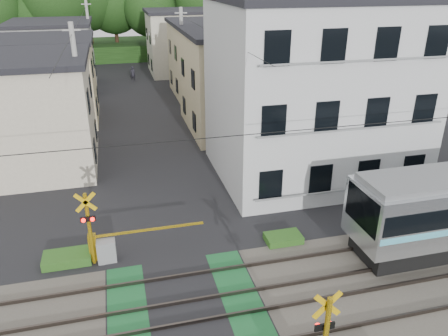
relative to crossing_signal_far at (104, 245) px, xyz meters
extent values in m
plane|color=black|center=(2.59, -3.65, -0.71)|extent=(120.00, 120.00, 0.00)
cube|color=#47423A|center=(2.59, -3.65, -0.71)|extent=(120.00, 6.00, 0.00)
cube|color=black|center=(2.59, -3.65, -0.71)|extent=(5.20, 120.00, 0.00)
cube|color=#145126|center=(0.69, -3.65, -0.70)|extent=(1.30, 6.00, 0.00)
cube|color=#145126|center=(4.49, -3.65, -0.70)|extent=(1.30, 6.00, 0.00)
cube|color=#3F3833|center=(2.59, -4.15, -0.64)|extent=(120.00, 0.08, 0.14)
cube|color=#3F3833|center=(2.59, -3.15, -0.64)|extent=(120.00, 0.08, 0.14)
cube|color=#3F3833|center=(2.59, -1.75, -0.64)|extent=(120.00, 0.08, 0.14)
cube|color=black|center=(11.75, -2.45, -0.44)|extent=(2.15, 1.97, 0.54)
cube|color=black|center=(9.38, -2.45, 1.60)|extent=(0.10, 2.15, 1.39)
cube|color=#EBB40C|center=(5.59, -7.15, 1.99)|extent=(0.77, 0.05, 0.77)
cube|color=#EBB40C|center=(5.59, -7.15, 1.99)|extent=(0.77, 0.05, 0.77)
cube|color=black|center=(5.59, -7.15, 1.29)|extent=(0.55, 0.05, 0.20)
sphere|color=#FF0C07|center=(5.43, -7.09, 1.29)|extent=(0.16, 0.16, 0.16)
sphere|color=#FF0C07|center=(5.75, -7.09, 1.29)|extent=(0.16, 0.16, 0.16)
cylinder|color=#EBB40C|center=(-0.41, -0.05, 0.79)|extent=(0.14, 0.14, 3.00)
cube|color=#EBB40C|center=(-0.41, -0.15, 1.99)|extent=(0.77, 0.05, 0.77)
cube|color=#EBB40C|center=(-0.41, -0.15, 1.99)|extent=(0.77, 0.05, 0.77)
cube|color=black|center=(-0.41, -0.15, 1.29)|extent=(0.55, 0.05, 0.20)
sphere|color=#FF0C07|center=(-0.57, -0.21, 1.29)|extent=(0.16, 0.16, 0.16)
sphere|color=#FF0C07|center=(-0.25, -0.21, 1.29)|extent=(0.16, 0.16, 0.16)
cube|color=gray|center=(0.09, -0.05, -0.26)|extent=(0.70, 0.50, 0.90)
cube|color=#EBB40C|center=(-0.41, 0.20, -0.16)|extent=(0.30, 0.30, 1.10)
cube|color=#EBB40C|center=(1.84, 0.20, 0.29)|extent=(4.20, 0.08, 0.08)
cube|color=silver|center=(11.09, 5.85, 3.79)|extent=(10.00, 8.00, 9.00)
cube|color=black|center=(7.39, 1.82, 0.79)|extent=(1.10, 0.06, 1.40)
cube|color=black|center=(9.84, 1.82, 0.79)|extent=(1.10, 0.06, 1.40)
cube|color=black|center=(12.29, 1.82, 0.79)|extent=(1.10, 0.06, 1.40)
cube|color=black|center=(14.74, 1.82, 0.79)|extent=(1.10, 0.06, 1.40)
cube|color=gray|center=(11.09, 1.60, 0.19)|extent=(9.00, 0.06, 0.08)
cube|color=black|center=(7.39, 1.82, 3.79)|extent=(1.10, 0.06, 1.40)
cube|color=black|center=(9.84, 1.82, 3.79)|extent=(1.10, 0.06, 1.40)
cube|color=black|center=(12.29, 1.82, 3.79)|extent=(1.10, 0.06, 1.40)
cube|color=black|center=(14.74, 1.82, 3.79)|extent=(1.10, 0.06, 1.40)
cube|color=gray|center=(11.09, 1.60, 3.19)|extent=(9.00, 0.06, 0.08)
cube|color=black|center=(7.39, 1.82, 6.79)|extent=(1.10, 0.06, 1.40)
cube|color=black|center=(9.84, 1.82, 6.79)|extent=(1.10, 0.06, 1.40)
cube|color=black|center=(12.29, 1.82, 6.79)|extent=(1.10, 0.06, 1.40)
cube|color=black|center=(14.74, 1.82, 6.79)|extent=(1.10, 0.06, 1.40)
cube|color=gray|center=(11.09, 1.60, 6.19)|extent=(9.00, 0.06, 0.08)
cube|color=beige|center=(-3.91, 10.35, 2.29)|extent=(7.00, 7.00, 6.00)
cube|color=black|center=(-3.91, 10.35, 5.44)|extent=(7.35, 7.35, 0.30)
cube|color=black|center=(-0.38, 8.60, 0.59)|extent=(0.06, 1.00, 1.20)
cube|color=black|center=(-0.38, 12.10, 0.59)|extent=(0.06, 1.00, 1.20)
cube|color=black|center=(-0.38, 8.60, 3.39)|extent=(0.06, 1.00, 1.20)
cube|color=black|center=(-0.38, 12.10, 3.39)|extent=(0.06, 1.00, 1.20)
cube|color=beige|center=(9.39, 14.35, 2.54)|extent=(7.00, 8.00, 6.50)
cube|color=black|center=(9.39, 14.35, 5.94)|extent=(7.35, 8.40, 0.30)
cube|color=black|center=(5.86, 12.35, 0.59)|extent=(0.06, 1.00, 1.20)
cube|color=black|center=(5.86, 16.35, 0.59)|extent=(0.06, 1.00, 1.20)
cube|color=black|center=(5.86, 12.35, 3.39)|extent=(0.06, 1.00, 1.20)
cube|color=black|center=(5.86, 16.35, 3.39)|extent=(0.06, 1.00, 1.20)
cube|color=beige|center=(-4.41, 19.35, 2.19)|extent=(8.00, 7.00, 5.80)
cube|color=black|center=(-4.41, 19.35, 5.24)|extent=(8.40, 7.35, 0.30)
cube|color=black|center=(-0.38, 17.60, 0.59)|extent=(0.06, 1.00, 1.20)
cube|color=black|center=(-0.38, 21.10, 0.59)|extent=(0.06, 1.00, 1.20)
cube|color=black|center=(-0.38, 17.60, 3.39)|extent=(0.06, 1.00, 1.20)
cube|color=black|center=(-0.38, 21.10, 3.39)|extent=(0.06, 1.00, 1.20)
cube|color=beige|center=(9.79, 24.35, 2.39)|extent=(7.00, 7.00, 6.20)
cube|color=black|center=(9.79, 24.35, 5.64)|extent=(7.35, 7.35, 0.30)
cube|color=black|center=(6.26, 22.60, 0.59)|extent=(0.06, 1.00, 1.20)
cube|color=black|center=(6.26, 26.10, 0.59)|extent=(0.06, 1.00, 1.20)
cube|color=black|center=(6.26, 22.60, 3.39)|extent=(0.06, 1.00, 1.20)
cube|color=black|center=(6.26, 26.10, 3.39)|extent=(0.06, 1.00, 1.20)
cube|color=#9B9D9F|center=(-4.21, 29.35, 2.29)|extent=(7.00, 8.00, 6.00)
cube|color=black|center=(-4.21, 29.35, 5.44)|extent=(7.35, 8.40, 0.30)
cube|color=black|center=(-0.68, 27.35, 0.59)|extent=(0.06, 1.00, 1.20)
cube|color=black|center=(-0.68, 31.35, 0.59)|extent=(0.06, 1.00, 1.20)
cube|color=black|center=(-0.68, 27.35, 3.39)|extent=(0.06, 1.00, 1.20)
cube|color=black|center=(-0.68, 31.35, 3.39)|extent=(0.06, 1.00, 1.20)
cube|color=beige|center=(9.09, 34.35, 2.49)|extent=(8.00, 7.00, 6.40)
cube|color=black|center=(9.09, 34.35, 5.84)|extent=(8.40, 7.35, 0.30)
cube|color=black|center=(5.06, 32.60, 0.59)|extent=(0.06, 1.00, 1.20)
cube|color=black|center=(5.06, 36.10, 0.59)|extent=(0.06, 1.00, 1.20)
cube|color=black|center=(5.06, 32.60, 3.39)|extent=(0.06, 1.00, 1.20)
cube|color=black|center=(5.06, 36.10, 3.39)|extent=(0.06, 1.00, 1.20)
cube|color=#1C3D14|center=(2.59, 46.35, 0.29)|extent=(40.00, 10.00, 2.00)
cylinder|color=#332114|center=(-7.71, 43.02, 1.42)|extent=(0.50, 0.50, 4.27)
sphere|color=#1C3D14|center=(-7.71, 43.02, 4.84)|extent=(5.98, 5.98, 5.98)
cylinder|color=#332114|center=(-4.50, 42.75, 2.15)|extent=(0.50, 0.50, 5.73)
cylinder|color=#332114|center=(-1.29, 45.32, 2.22)|extent=(0.50, 0.50, 5.85)
cylinder|color=#332114|center=(1.91, 45.61, 1.80)|extent=(0.50, 0.50, 5.03)
sphere|color=#1C3D14|center=(1.91, 45.61, 5.83)|extent=(7.04, 7.04, 7.04)
cylinder|color=#332114|center=(6.21, 43.10, 1.65)|extent=(0.50, 0.50, 4.71)
sphere|color=#1C3D14|center=(6.21, 43.10, 5.42)|extent=(6.60, 6.60, 6.60)
cylinder|color=#332114|center=(10.28, 45.11, 1.31)|extent=(0.50, 0.50, 4.04)
sphere|color=#1C3D14|center=(10.28, 45.11, 4.54)|extent=(5.65, 5.65, 5.65)
cylinder|color=#332114|center=(12.89, 42.43, 1.92)|extent=(0.50, 0.50, 5.26)
sphere|color=#1C3D14|center=(12.89, 42.43, 6.12)|extent=(7.36, 7.36, 7.36)
cylinder|color=#332114|center=(16.10, 42.48, 1.66)|extent=(0.50, 0.50, 4.75)
sphere|color=#1C3D14|center=(16.10, 42.48, 5.46)|extent=(6.64, 6.64, 6.64)
cube|color=black|center=(8.59, -2.45, 4.89)|extent=(60.00, 0.02, 0.02)
cylinder|color=#A5A5A0|center=(-0.81, 9.35, 3.29)|extent=(0.26, 0.26, 8.00)
cube|color=#A5A5A0|center=(-0.81, 9.35, 6.89)|extent=(0.90, 0.08, 0.08)
cylinder|color=#A5A5A0|center=(6.19, 18.35, 3.29)|extent=(0.26, 0.26, 8.00)
cube|color=#A5A5A0|center=(6.19, 18.35, 6.89)|extent=(0.90, 0.08, 0.08)
cylinder|color=#A5A5A0|center=(-0.81, 30.35, 3.29)|extent=(0.26, 0.26, 8.00)
cube|color=#A5A5A0|center=(-0.81, 30.35, 6.89)|extent=(0.90, 0.08, 0.08)
cube|color=black|center=(-0.81, 19.85, 6.69)|extent=(0.02, 42.00, 0.02)
cube|color=black|center=(6.19, 19.85, 6.69)|extent=(0.02, 42.00, 0.02)
imported|color=black|center=(2.94, 31.14, 0.05)|extent=(0.59, 0.42, 1.53)
cube|color=#2D5E1E|center=(-1.41, 0.25, -0.53)|extent=(1.80, 1.00, 0.36)
cube|color=#2D5E1E|center=(7.19, -0.45, -0.56)|extent=(1.50, 0.90, 0.30)
camera|label=1|loc=(1.03, -14.73, 9.49)|focal=35.00mm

